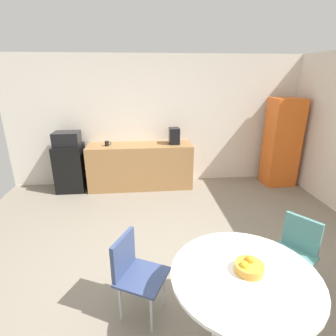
{
  "coord_description": "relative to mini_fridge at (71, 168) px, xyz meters",
  "views": [
    {
      "loc": [
        -0.31,
        -2.5,
        2.23
      ],
      "look_at": [
        0.05,
        1.08,
        0.95
      ],
      "focal_mm": 28.41,
      "sensor_mm": 36.0,
      "label": 1
    }
  ],
  "objects": [
    {
      "name": "ground_plane",
      "position": [
        1.74,
        -2.65,
        -0.46
      ],
      "size": [
        6.0,
        6.0,
        0.0
      ],
      "primitive_type": "plane",
      "color": "gray"
    },
    {
      "name": "wall_back",
      "position": [
        1.74,
        0.35,
        0.84
      ],
      "size": [
        6.0,
        0.1,
        2.6
      ],
      "primitive_type": "cube",
      "color": "silver",
      "rests_on": "ground_plane"
    },
    {
      "name": "counter_block",
      "position": [
        1.39,
        0.0,
        -0.01
      ],
      "size": [
        2.07,
        0.6,
        0.9
      ],
      "primitive_type": "cube",
      "color": "#9E7042",
      "rests_on": "ground_plane"
    },
    {
      "name": "mini_fridge",
      "position": [
        0.0,
        0.0,
        0.0
      ],
      "size": [
        0.54,
        0.54,
        0.92
      ],
      "primitive_type": "cube",
      "color": "black",
      "rests_on": "ground_plane"
    },
    {
      "name": "microwave",
      "position": [
        0.0,
        0.0,
        0.59
      ],
      "size": [
        0.48,
        0.38,
        0.26
      ],
      "primitive_type": "cube",
      "color": "black",
      "rests_on": "mini_fridge"
    },
    {
      "name": "locker_cabinet",
      "position": [
        4.29,
        -0.1,
        0.43
      ],
      "size": [
        0.6,
        0.5,
        1.79
      ],
      "primitive_type": "cube",
      "color": "orange",
      "rests_on": "ground_plane"
    },
    {
      "name": "round_table",
      "position": [
        2.2,
        -3.55,
        0.17
      ],
      "size": [
        1.16,
        1.16,
        0.76
      ],
      "color": "silver",
      "rests_on": "ground_plane"
    },
    {
      "name": "chair_teal",
      "position": [
        3.0,
        -2.96,
        0.06
      ],
      "size": [
        0.59,
        0.59,
        0.83
      ],
      "color": "silver",
      "rests_on": "ground_plane"
    },
    {
      "name": "chair_navy",
      "position": [
        1.31,
        -3.1,
        0.06
      ],
      "size": [
        0.56,
        0.56,
        0.83
      ],
      "color": "silver",
      "rests_on": "ground_plane"
    },
    {
      "name": "fruit_bowl",
      "position": [
        2.24,
        -3.52,
        0.34
      ],
      "size": [
        0.23,
        0.23,
        0.11
      ],
      "color": "gold",
      "rests_on": "round_table"
    },
    {
      "name": "mug_white",
      "position": [
        2.1,
        -0.06,
        0.49
      ],
      "size": [
        0.13,
        0.08,
        0.09
      ],
      "color": "#3F66BF",
      "rests_on": "counter_block"
    },
    {
      "name": "mug_green",
      "position": [
        0.76,
        -0.03,
        0.49
      ],
      "size": [
        0.13,
        0.08,
        0.09
      ],
      "color": "black",
      "rests_on": "counter_block"
    },
    {
      "name": "coffee_maker",
      "position": [
        2.08,
        0.0,
        0.6
      ],
      "size": [
        0.2,
        0.24,
        0.32
      ],
      "primitive_type": "cube",
      "color": "black",
      "rests_on": "counter_block"
    }
  ]
}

